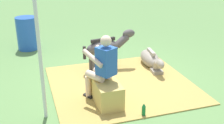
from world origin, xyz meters
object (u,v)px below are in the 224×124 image
(soda_bottle, at_px, (144,110))
(tent_pole_left, at_px, (40,51))
(pony_lying, at_px, (151,59))
(pony_standing, at_px, (107,47))
(hay_bale, at_px, (107,93))
(person_seated, at_px, (102,66))
(water_barrel, at_px, (27,33))

(soda_bottle, xyz_separation_m, tent_pole_left, (0.51, 1.64, 1.09))
(pony_lying, distance_m, soda_bottle, 2.30)
(pony_standing, xyz_separation_m, soda_bottle, (-2.17, -0.02, -0.45))
(hay_bale, xyz_separation_m, tent_pole_left, (-0.08, 1.15, 0.98))
(pony_standing, bearing_deg, pony_lying, -97.44)
(hay_bale, bearing_deg, tent_pole_left, 93.96)
(person_seated, relative_size, tent_pole_left, 0.55)
(person_seated, distance_m, pony_standing, 1.53)
(hay_bale, height_order, person_seated, person_seated)
(person_seated, distance_m, tent_pole_left, 1.21)
(tent_pole_left, bearing_deg, hay_bale, -86.04)
(person_seated, bearing_deg, water_barrel, 18.51)
(hay_bale, xyz_separation_m, pony_lying, (1.44, -1.57, -0.04))
(person_seated, relative_size, pony_standing, 1.00)
(hay_bale, bearing_deg, person_seated, 19.59)
(pony_standing, height_order, soda_bottle, pony_standing)
(pony_standing, height_order, tent_pole_left, tent_pole_left)
(soda_bottle, xyz_separation_m, water_barrel, (4.35, 1.75, 0.35))
(hay_bale, relative_size, tent_pole_left, 0.31)
(pony_standing, bearing_deg, soda_bottle, -179.43)
(hay_bale, height_order, pony_standing, pony_standing)
(tent_pole_left, bearing_deg, pony_lying, -60.82)
(pony_standing, distance_m, soda_bottle, 2.22)
(soda_bottle, relative_size, tent_pole_left, 0.10)
(pony_standing, height_order, pony_lying, pony_standing)
(water_barrel, height_order, tent_pole_left, tent_pole_left)
(pony_standing, distance_m, water_barrel, 2.79)
(person_seated, bearing_deg, hay_bale, -160.41)
(pony_lying, relative_size, tent_pole_left, 0.56)
(hay_bale, relative_size, pony_standing, 0.56)
(hay_bale, bearing_deg, pony_standing, -16.46)
(pony_lying, bearing_deg, water_barrel, 50.59)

